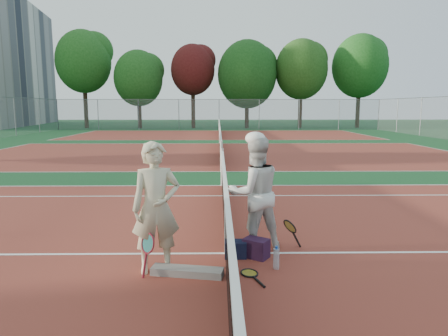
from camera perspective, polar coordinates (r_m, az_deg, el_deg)
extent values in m
plane|color=#103C1C|center=(6.47, 0.29, -12.12)|extent=(130.00, 130.00, 0.00)
cube|color=maroon|center=(6.47, 0.29, -12.10)|extent=(23.77, 10.97, 0.01)
cube|color=maroon|center=(19.68, -0.51, 2.06)|extent=(23.77, 10.97, 0.01)
cube|color=maroon|center=(33.12, -0.66, 4.80)|extent=(23.77, 10.97, 0.01)
imported|color=beige|center=(5.63, -9.67, -5.62)|extent=(0.76, 0.59, 1.84)
imported|color=silver|center=(6.46, 4.40, -3.60)|extent=(1.06, 0.92, 1.85)
cube|color=black|center=(6.28, 1.65, -11.51)|extent=(0.34, 0.23, 0.26)
cube|color=black|center=(6.28, 4.62, -11.35)|extent=(0.45, 0.41, 0.30)
cube|color=slate|center=(5.71, -5.28, -14.51)|extent=(1.02, 0.40, 0.11)
cylinder|color=silver|center=(5.90, 7.48, -12.76)|extent=(0.09, 0.09, 0.30)
cylinder|color=#382314|center=(46.17, -19.18, 8.94)|extent=(0.44, 0.44, 5.63)
ellipsoid|color=#1A4D16|center=(46.41, -19.45, 14.15)|extent=(5.78, 5.78, 6.65)
cylinder|color=#382314|center=(44.18, -11.99, 8.34)|extent=(0.44, 0.44, 4.21)
ellipsoid|color=#184A15|center=(44.28, -12.13, 12.43)|extent=(5.14, 5.14, 5.91)
cylinder|color=#382314|center=(43.68, -4.43, 8.98)|extent=(0.44, 0.44, 4.94)
ellipsoid|color=#430E0E|center=(43.85, -4.49, 13.82)|extent=(4.68, 4.68, 5.39)
cylinder|color=#382314|center=(43.41, 3.29, 8.73)|extent=(0.44, 0.44, 4.54)
ellipsoid|color=#134012|center=(43.54, 3.33, 13.21)|extent=(6.26, 6.26, 7.20)
cylinder|color=#382314|center=(44.34, 10.84, 8.87)|extent=(0.44, 0.44, 4.97)
ellipsoid|color=#1E4614|center=(44.51, 10.98, 13.67)|extent=(5.55, 5.55, 6.38)
cylinder|color=#382314|center=(46.66, 18.61, 8.76)|extent=(0.44, 0.44, 5.30)
ellipsoid|color=#164E16|center=(46.86, 18.85, 13.62)|extent=(5.93, 5.93, 6.82)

